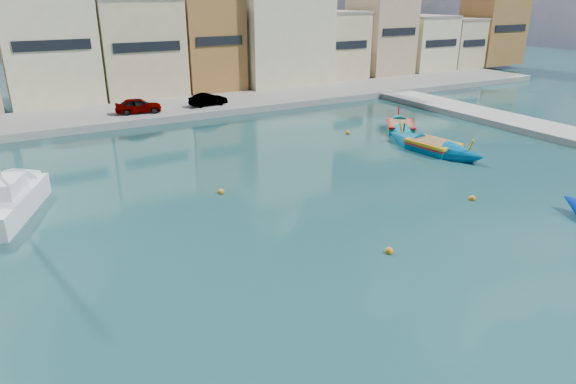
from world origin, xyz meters
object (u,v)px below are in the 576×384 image
object	(u,v)px
luzzu_green	(433,148)
yacht_midnorth	(16,192)
church_block	(275,11)
luzzu_cyan_mid	(400,128)

from	to	relation	value
luzzu_green	yacht_midnorth	world-z (taller)	yacht_midnorth
church_block	luzzu_green	distance (m)	30.36
luzzu_cyan_mid	yacht_midnorth	world-z (taller)	yacht_midnorth
church_block	luzzu_green	world-z (taller)	church_block
luzzu_cyan_mid	yacht_midnorth	distance (m)	27.36
luzzu_cyan_mid	yacht_midnorth	xyz separation A→B (m)	(-27.33, -1.37, 0.25)
church_block	yacht_midnorth	world-z (taller)	church_block
luzzu_green	church_block	bearing A→B (deg)	83.34
church_block	yacht_midnorth	xyz separation A→B (m)	(-28.85, -25.01, -7.91)
luzzu_cyan_mid	yacht_midnorth	bearing A→B (deg)	-177.12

